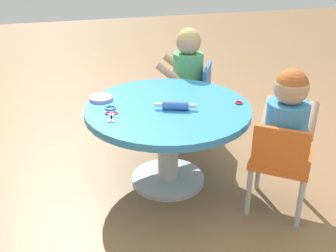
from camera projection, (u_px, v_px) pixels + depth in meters
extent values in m
plane|color=olive|center=(168.00, 181.00, 2.51)|extent=(10.00, 10.00, 0.00)
cylinder|color=silver|center=(168.00, 179.00, 2.50)|extent=(0.44, 0.44, 0.03)
cylinder|color=silver|center=(168.00, 148.00, 2.41)|extent=(0.12, 0.12, 0.45)
cylinder|color=#338CD1|center=(168.00, 109.00, 2.30)|extent=(0.93, 0.93, 0.04)
cylinder|color=#B7B7BC|center=(305.00, 177.00, 2.29)|extent=(0.03, 0.03, 0.28)
cylinder|color=#B7B7BC|center=(259.00, 168.00, 2.38)|extent=(0.03, 0.03, 0.28)
cylinder|color=#B7B7BC|center=(300.00, 203.00, 2.07)|extent=(0.03, 0.03, 0.28)
cylinder|color=#B7B7BC|center=(249.00, 192.00, 2.16)|extent=(0.03, 0.03, 0.28)
cube|color=orange|center=(281.00, 159.00, 2.15)|extent=(0.42, 0.42, 0.04)
cube|color=orange|center=(280.00, 149.00, 1.99)|extent=(0.18, 0.23, 0.22)
cube|color=#3F4772|center=(281.00, 159.00, 2.15)|extent=(0.38, 0.38, 0.04)
cylinder|color=#3F8CCC|center=(285.00, 130.00, 2.08)|extent=(0.21, 0.21, 0.30)
sphere|color=tan|center=(291.00, 88.00, 1.98)|extent=(0.17, 0.17, 0.17)
sphere|color=#B25926|center=(292.00, 85.00, 1.97)|extent=(0.16, 0.16, 0.16)
cylinder|color=tan|center=(311.00, 121.00, 2.11)|extent=(0.20, 0.17, 0.17)
cylinder|color=tan|center=(268.00, 115.00, 2.19)|extent=(0.20, 0.17, 0.17)
cylinder|color=#B7B7BC|center=(173.00, 108.00, 3.15)|extent=(0.03, 0.03, 0.28)
cylinder|color=#B7B7BC|center=(166.00, 123.00, 2.92)|extent=(0.03, 0.03, 0.28)
cylinder|color=#B7B7BC|center=(207.00, 111.00, 3.10)|extent=(0.03, 0.03, 0.28)
cylinder|color=#B7B7BC|center=(202.00, 126.00, 2.87)|extent=(0.03, 0.03, 0.28)
cube|color=blue|center=(187.00, 97.00, 2.94)|extent=(0.40, 0.40, 0.04)
cube|color=blue|center=(207.00, 81.00, 2.86)|extent=(0.25, 0.15, 0.22)
cube|color=#3F4772|center=(187.00, 97.00, 2.94)|extent=(0.36, 0.37, 0.04)
cylinder|color=#4CA566|center=(188.00, 74.00, 2.87)|extent=(0.21, 0.21, 0.30)
sphere|color=tan|center=(189.00, 42.00, 2.77)|extent=(0.17, 0.17, 0.17)
sphere|color=tan|center=(189.00, 40.00, 2.76)|extent=(0.16, 0.16, 0.16)
cylinder|color=tan|center=(177.00, 65.00, 2.97)|extent=(0.15, 0.21, 0.17)
cylinder|color=tan|center=(171.00, 75.00, 2.78)|extent=(0.15, 0.21, 0.17)
cylinder|color=#3F72CC|center=(175.00, 105.00, 2.24)|extent=(0.09, 0.15, 0.05)
cylinder|color=white|center=(159.00, 105.00, 2.24)|extent=(0.04, 0.05, 0.02)
cylinder|color=white|center=(192.00, 106.00, 2.23)|extent=(0.04, 0.05, 0.02)
cube|color=silver|center=(111.00, 118.00, 2.15)|extent=(0.11, 0.02, 0.01)
cube|color=silver|center=(111.00, 118.00, 2.15)|extent=(0.11, 0.05, 0.01)
torus|color=#D83F99|center=(108.00, 113.00, 2.20)|extent=(0.04, 0.04, 0.01)
torus|color=#D83F99|center=(115.00, 113.00, 2.20)|extent=(0.04, 0.04, 0.01)
cylinder|color=#CC99E5|center=(101.00, 98.00, 2.37)|extent=(0.14, 0.14, 0.02)
torus|color=#3F99D8|center=(110.00, 108.00, 2.26)|extent=(0.06, 0.06, 0.01)
torus|color=red|center=(239.00, 103.00, 2.33)|extent=(0.05, 0.05, 0.01)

